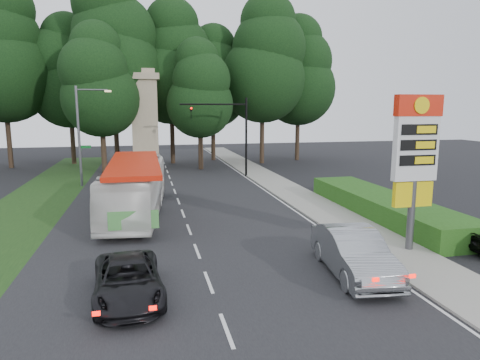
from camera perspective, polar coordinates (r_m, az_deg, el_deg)
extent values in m
plane|color=black|center=(15.62, -3.93, -14.22)|extent=(120.00, 120.00, 0.00)
cube|color=black|center=(26.96, -7.80, -3.97)|extent=(14.00, 80.00, 0.02)
cube|color=gray|center=(28.88, 9.27, -2.99)|extent=(3.00, 80.00, 0.12)
cube|color=#193814|center=(33.57, -25.10, -2.10)|extent=(5.00, 50.00, 0.02)
cube|color=#1F4A13|center=(26.59, 18.55, -3.27)|extent=(3.00, 14.00, 1.20)
cylinder|color=#59595E|center=(20.25, 21.84, -4.52)|extent=(0.32, 0.32, 3.20)
cube|color=yellow|center=(20.04, 22.01, -1.75)|extent=(1.80, 0.25, 1.10)
cube|color=silver|center=(19.76, 22.38, 3.95)|extent=(2.00, 0.35, 2.80)
cube|color=red|center=(19.69, 22.72, 9.16)|extent=(2.10, 0.40, 0.90)
cylinder|color=yellow|center=(19.51, 23.09, 9.14)|extent=(0.70, 0.05, 0.70)
cube|color=black|center=(19.56, 22.85, 6.22)|extent=(1.70, 0.04, 0.45)
cube|color=black|center=(19.60, 22.72, 4.33)|extent=(1.70, 0.04, 0.45)
cube|color=black|center=(19.66, 22.60, 2.44)|extent=(1.70, 0.04, 0.45)
cylinder|color=black|center=(39.29, 0.83, 5.68)|extent=(0.20, 0.20, 7.20)
cylinder|color=black|center=(38.62, -3.56, 10.05)|extent=(6.00, 0.14, 0.14)
imported|color=black|center=(38.35, -6.55, 9.63)|extent=(0.18, 0.22, 1.10)
sphere|color=#FF0C05|center=(38.20, -6.52, 9.48)|extent=(0.18, 0.18, 0.18)
cylinder|color=#59595E|center=(36.56, -20.68, 5.40)|extent=(0.20, 0.20, 8.00)
cylinder|color=#59595E|center=(36.37, -19.12, 11.31)|extent=(2.40, 0.12, 0.12)
cube|color=#FFE599|center=(36.26, -17.20, 11.25)|extent=(0.50, 0.22, 0.14)
cube|color=#0C591E|center=(36.56, -19.91, 4.18)|extent=(0.85, 0.04, 0.22)
cube|color=#0C591E|center=(37.09, -20.48, 3.75)|extent=(0.04, 0.85, 0.22)
cube|color=tan|center=(44.17, -12.55, 7.06)|extent=(2.50, 2.50, 9.00)
cube|color=tan|center=(44.23, -12.78, 13.28)|extent=(3.00, 3.00, 0.60)
cube|color=tan|center=(44.27, -12.80, 13.92)|extent=(2.20, 2.20, 0.50)
cylinder|color=#2D2116|center=(51.16, -28.44, 4.94)|extent=(0.50, 0.50, 6.30)
sphere|color=black|center=(51.17, -29.03, 12.17)|extent=(9.80, 9.80, 9.80)
sphere|color=black|center=(51.52, -29.36, 16.04)|extent=(8.40, 8.40, 8.40)
cylinder|color=#2D2116|center=(51.87, -21.40, 4.98)|extent=(0.50, 0.50, 5.40)
sphere|color=black|center=(51.78, -21.78, 11.11)|extent=(8.40, 8.40, 8.40)
sphere|color=black|center=(51.98, -22.00, 14.41)|extent=(7.20, 7.20, 7.20)
sphere|color=black|center=(52.28, -22.18, 17.19)|extent=(5.40, 5.40, 5.40)
cylinder|color=#2D2116|center=(47.32, -16.15, 5.54)|extent=(0.50, 0.50, 6.48)
sphere|color=black|center=(47.36, -16.54, 13.60)|extent=(10.08, 10.08, 10.08)
sphere|color=black|center=(47.77, -16.76, 17.90)|extent=(8.64, 8.64, 8.64)
sphere|color=black|center=(48.32, -16.94, 21.48)|extent=(6.48, 6.48, 6.48)
cylinder|color=#2D2116|center=(49.34, -9.00, 5.63)|extent=(0.50, 0.50, 5.94)
sphere|color=black|center=(49.31, -9.19, 12.73)|extent=(9.24, 9.24, 9.24)
sphere|color=black|center=(49.60, -9.30, 16.54)|extent=(7.92, 7.92, 7.92)
sphere|color=black|center=(50.02, -9.39, 19.73)|extent=(5.94, 5.94, 5.94)
cylinder|color=#2D2116|center=(51.90, -3.60, 5.53)|extent=(0.50, 0.50, 5.22)
sphere|color=black|center=(51.79, -3.66, 11.46)|extent=(8.12, 8.12, 8.12)
sphere|color=black|center=(51.97, -3.69, 14.65)|extent=(6.96, 6.96, 6.96)
sphere|color=black|center=(52.24, -3.72, 17.35)|extent=(5.22, 5.22, 5.22)
cylinder|color=#2D2116|center=(49.02, 2.95, 5.82)|extent=(0.50, 0.50, 6.12)
sphere|color=black|center=(49.01, 3.02, 13.18)|extent=(9.52, 9.52, 9.52)
sphere|color=black|center=(49.34, 3.05, 17.12)|extent=(8.16, 8.16, 8.16)
sphere|color=black|center=(49.80, 3.09, 20.42)|extent=(6.12, 6.12, 6.12)
cylinder|color=#2D2116|center=(52.47, 7.66, 5.70)|extent=(0.50, 0.50, 5.58)
sphere|color=black|center=(52.40, 7.80, 11.97)|extent=(8.68, 8.68, 8.68)
sphere|color=black|center=(52.63, 7.88, 15.34)|extent=(7.44, 7.44, 7.44)
sphere|color=black|center=(52.96, 7.95, 18.18)|extent=(5.58, 5.58, 5.58)
cylinder|color=#2D2116|center=(43.49, -17.72, 3.94)|extent=(0.50, 0.50, 4.68)
sphere|color=black|center=(43.32, -18.05, 10.28)|extent=(7.28, 7.28, 7.28)
sphere|color=black|center=(43.44, -18.24, 13.71)|extent=(6.24, 6.24, 6.24)
sphere|color=black|center=(43.68, -18.40, 16.59)|extent=(4.68, 4.68, 4.68)
cylinder|color=#2D2116|center=(44.18, -5.27, 4.20)|extent=(0.50, 0.50, 4.32)
sphere|color=black|center=(43.99, -5.36, 9.97)|extent=(6.72, 6.72, 6.72)
sphere|color=black|center=(44.07, -5.41, 13.09)|extent=(5.76, 5.76, 5.76)
sphere|color=black|center=(44.24, -5.45, 15.73)|extent=(4.32, 4.32, 4.32)
imported|color=white|center=(25.92, -13.78, -1.09)|extent=(3.85, 11.80, 3.23)
imported|color=#979B9E|center=(17.00, 14.91, -9.33)|extent=(2.41, 5.50, 1.76)
imported|color=black|center=(15.08, -14.70, -12.72)|extent=(2.50, 4.87, 1.31)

